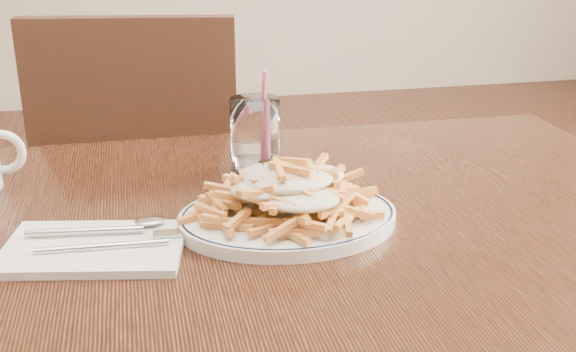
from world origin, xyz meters
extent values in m
cube|color=black|center=(0.00, 0.00, 0.73)|extent=(1.20, 0.80, 0.04)
cylinder|color=black|center=(0.55, 0.35, 0.35)|extent=(0.05, 0.05, 0.71)
cube|color=black|center=(-0.16, 0.80, 0.44)|extent=(0.50, 0.50, 0.04)
cube|color=black|center=(-0.19, 0.61, 0.70)|extent=(0.44, 0.11, 0.48)
cylinder|color=black|center=(0.05, 0.95, 0.21)|extent=(0.04, 0.04, 0.42)
cylinder|color=black|center=(-0.31, 1.02, 0.21)|extent=(0.04, 0.04, 0.42)
cylinder|color=black|center=(-0.01, 0.59, 0.21)|extent=(0.04, 0.04, 0.42)
cylinder|color=black|center=(-0.38, 0.65, 0.21)|extent=(0.04, 0.04, 0.42)
torus|color=black|center=(0.00, -0.02, 0.76)|extent=(0.31, 0.31, 0.01)
ellipsoid|color=silver|center=(0.00, -0.02, 0.82)|extent=(0.17, 0.13, 0.03)
cube|color=silver|center=(-0.25, -0.05, 0.76)|extent=(0.24, 0.18, 0.01)
cylinder|color=white|center=(-0.01, 0.18, 0.81)|extent=(0.08, 0.08, 0.12)
cylinder|color=white|center=(-0.01, 0.18, 0.77)|extent=(0.07, 0.07, 0.04)
cylinder|color=#D6517E|center=(0.00, 0.18, 0.84)|extent=(0.01, 0.04, 0.16)
torus|color=white|center=(-0.39, 0.20, 0.81)|extent=(0.07, 0.02, 0.07)
camera|label=1|loc=(-0.19, -0.87, 1.15)|focal=45.00mm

